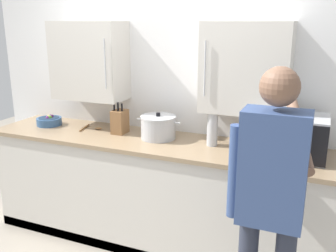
% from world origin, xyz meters
% --- Properties ---
extents(back_wall_tiled, '(3.67, 0.44, 2.54)m').
position_xyz_m(back_wall_tiled, '(0.00, 0.98, 1.34)').
color(back_wall_tiled, white).
rests_on(back_wall_tiled, ground_plane).
extents(counter_unit, '(3.00, 0.66, 0.95)m').
position_xyz_m(counter_unit, '(0.00, 0.66, 0.48)').
color(counter_unit, beige).
rests_on(counter_unit, ground_plane).
extents(microwave_oven, '(0.56, 0.74, 0.31)m').
position_xyz_m(microwave_oven, '(1.04, 0.70, 1.11)').
color(microwave_oven, '#B7BABF').
rests_on(microwave_oven, counter_unit).
extents(thermos_flask, '(0.09, 0.09, 0.28)m').
position_xyz_m(thermos_flask, '(0.49, 0.72, 1.09)').
color(thermos_flask, '#B7BABF').
rests_on(thermos_flask, counter_unit).
extents(stock_pot, '(0.39, 0.30, 0.22)m').
position_xyz_m(stock_pot, '(0.01, 0.72, 1.05)').
color(stock_pot, '#B7BABF').
rests_on(stock_pot, counter_unit).
extents(wooden_spoon, '(0.20, 0.21, 0.02)m').
position_xyz_m(wooden_spoon, '(-0.67, 0.74, 0.96)').
color(wooden_spoon, '#A37547').
rests_on(wooden_spoon, counter_unit).
extents(knife_block, '(0.11, 0.15, 0.28)m').
position_xyz_m(knife_block, '(-0.36, 0.73, 1.06)').
color(knife_block, brown).
rests_on(knife_block, counter_unit).
extents(fruit_bowl, '(0.23, 0.23, 0.10)m').
position_xyz_m(fruit_bowl, '(-1.12, 0.70, 1.00)').
color(fruit_bowl, '#335684').
rests_on(fruit_bowl, counter_unit).
extents(person_figure, '(0.44, 0.65, 1.71)m').
position_xyz_m(person_figure, '(1.07, -0.17, 1.02)').
color(person_figure, '#282D3D').
rests_on(person_figure, ground_plane).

